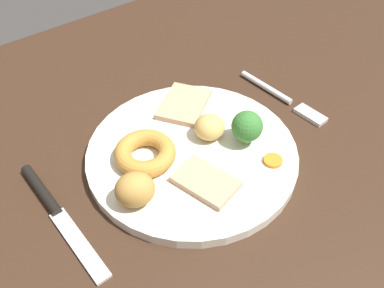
# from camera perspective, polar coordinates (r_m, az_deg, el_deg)

# --- Properties ---
(dining_table) EXTENTS (1.20, 0.84, 0.04)m
(dining_table) POSITION_cam_1_polar(r_m,az_deg,el_deg) (0.55, 3.18, -2.09)
(dining_table) COLOR #382316
(dining_table) RESTS_ON ground
(dinner_plate) EXTENTS (0.26, 0.26, 0.01)m
(dinner_plate) POSITION_cam_1_polar(r_m,az_deg,el_deg) (0.52, 0.00, -1.32)
(dinner_plate) COLOR silver
(dinner_plate) RESTS_ON dining_table
(meat_slice_main) EXTENTS (0.06, 0.08, 0.01)m
(meat_slice_main) POSITION_cam_1_polar(r_m,az_deg,el_deg) (0.48, 1.89, -5.22)
(meat_slice_main) COLOR tan
(meat_slice_main) RESTS_ON dinner_plate
(meat_slice_under) EXTENTS (0.10, 0.09, 0.01)m
(meat_slice_under) POSITION_cam_1_polar(r_m,az_deg,el_deg) (0.57, -1.08, 5.51)
(meat_slice_under) COLOR tan
(meat_slice_under) RESTS_ON dinner_plate
(yorkshire_pudding) EXTENTS (0.07, 0.07, 0.02)m
(yorkshire_pudding) POSITION_cam_1_polar(r_m,az_deg,el_deg) (0.50, -6.50, -1.24)
(yorkshire_pudding) COLOR #C68938
(yorkshire_pudding) RESTS_ON dinner_plate
(roast_potato_left) EXTENTS (0.05, 0.04, 0.03)m
(roast_potato_left) POSITION_cam_1_polar(r_m,az_deg,el_deg) (0.52, 2.06, 2.16)
(roast_potato_left) COLOR #D8B260
(roast_potato_left) RESTS_ON dinner_plate
(roast_potato_right) EXTENTS (0.06, 0.05, 0.04)m
(roast_potato_right) POSITION_cam_1_polar(r_m,az_deg,el_deg) (0.45, -7.89, -6.25)
(roast_potato_right) COLOR #BC8C42
(roast_potato_right) RESTS_ON dinner_plate
(carrot_coin_front) EXTENTS (0.02, 0.02, 0.00)m
(carrot_coin_front) POSITION_cam_1_polar(r_m,az_deg,el_deg) (0.51, 11.11, -2.26)
(carrot_coin_front) COLOR orange
(carrot_coin_front) RESTS_ON dinner_plate
(broccoli_floret) EXTENTS (0.04, 0.04, 0.05)m
(broccoli_floret) POSITION_cam_1_polar(r_m,az_deg,el_deg) (0.51, 7.60, 2.38)
(broccoli_floret) COLOR #8CB766
(broccoli_floret) RESTS_ON dinner_plate
(fork) EXTENTS (0.02, 0.15, 0.01)m
(fork) POSITION_cam_1_polar(r_m,az_deg,el_deg) (0.62, 12.52, 6.20)
(fork) COLOR silver
(fork) RESTS_ON dining_table
(knife) EXTENTS (0.02, 0.19, 0.01)m
(knife) POSITION_cam_1_polar(r_m,az_deg,el_deg) (0.49, -18.48, -8.44)
(knife) COLOR black
(knife) RESTS_ON dining_table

